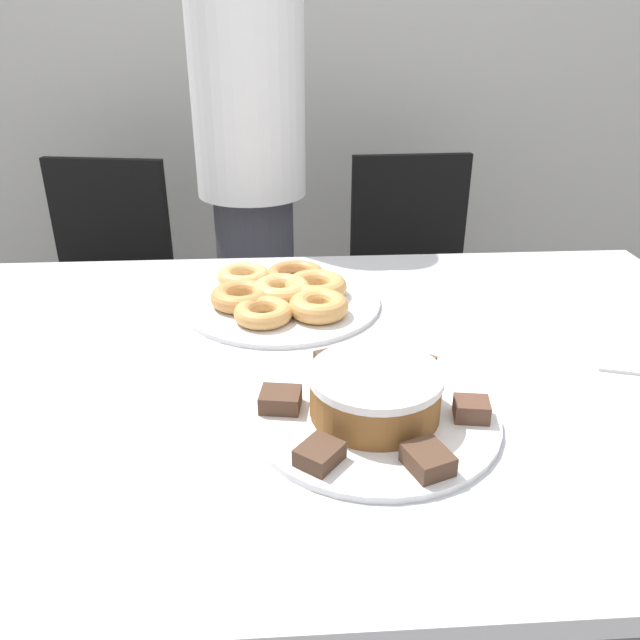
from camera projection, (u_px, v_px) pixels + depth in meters
The scene contains 22 objects.
wall_back at pixel (294, 7), 2.26m from camera, with size 8.00×0.05×2.60m.
table at pixel (324, 401), 1.08m from camera, with size 1.58×1.03×0.74m.
person_standing at pixel (251, 166), 1.73m from camera, with size 0.30×0.30×1.67m.
office_chair_left at pixel (103, 310), 2.04m from camera, with size 0.51×0.51×0.86m.
office_chair_right at pixel (414, 302), 2.10m from camera, with size 0.46×0.46×0.86m.
plate_cake at pixel (374, 415), 0.90m from camera, with size 0.36×0.36×0.01m.
plate_donuts at pixel (281, 301), 1.26m from camera, with size 0.40×0.40×0.01m.
frosted_cake at pixel (375, 392), 0.88m from camera, with size 0.19×0.19×0.07m.
lamington_0 at pixel (419, 366), 0.99m from camera, with size 0.06×0.06×0.03m.
lamington_1 at pixel (333, 362), 1.00m from camera, with size 0.06×0.07×0.02m.
lamington_2 at pixel (280, 400), 0.90m from camera, with size 0.06×0.06×0.03m.
lamington_3 at pixel (320, 454), 0.79m from camera, with size 0.07×0.07×0.02m.
lamington_4 at pixel (428, 460), 0.78m from camera, with size 0.07×0.07×0.03m.
lamington_5 at pixel (471, 409), 0.88m from camera, with size 0.05×0.05×0.03m.
donut_0 at pixel (281, 290), 1.25m from camera, with size 0.12×0.12×0.04m.
donut_1 at pixel (263, 313), 1.16m from camera, with size 0.11×0.11×0.03m.
donut_2 at pixel (318, 306), 1.18m from camera, with size 0.11×0.11×0.04m.
donut_3 at pixel (314, 287), 1.26m from camera, with size 0.13×0.13×0.04m.
donut_4 at pixel (295, 275), 1.34m from camera, with size 0.12×0.12×0.03m.
donut_5 at pixel (244, 276), 1.33m from camera, with size 0.11×0.11×0.03m.
donut_6 at pixel (241, 297), 1.22m from camera, with size 0.12×0.12×0.04m.
napkin at pixel (630, 361), 1.04m from camera, with size 0.13×0.12×0.01m.
Camera 1 is at (-0.07, -0.91, 1.26)m, focal length 35.00 mm.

